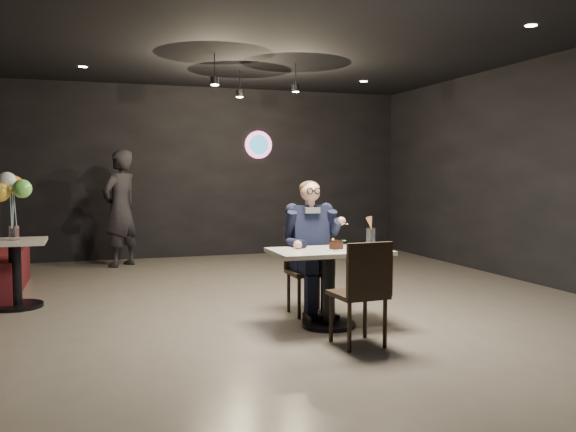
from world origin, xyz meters
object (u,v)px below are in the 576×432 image
object	(u,v)px
chair_near	(358,292)
seated_man	(309,246)
side_table	(15,271)
passerby	(120,208)
main_table	(329,288)
sundae_glass	(371,238)
chair_far	(309,271)
balloon_vase	(14,233)

from	to	relation	value
chair_near	seated_man	xyz separation A→B (m)	(-0.00, 1.21, 0.26)
side_table	passerby	size ratio (longest dim) A/B	0.44
chair_near	main_table	bearing A→B (deg)	85.84
side_table	seated_man	bearing A→B (deg)	-23.84
main_table	sundae_glass	size ratio (longest dim) A/B	5.61
main_table	chair_far	xyz separation A→B (m)	(-0.00, 0.55, 0.09)
balloon_vase	side_table	bearing A→B (deg)	0.00
passerby	sundae_glass	bearing A→B (deg)	70.81
balloon_vase	seated_man	bearing A→B (deg)	-23.84
main_table	seated_man	size ratio (longest dim) A/B	0.76
main_table	sundae_glass	distance (m)	0.64
sundae_glass	seated_man	bearing A→B (deg)	126.41
main_table	chair_near	world-z (taller)	chair_near
chair_near	passerby	world-z (taller)	passerby
main_table	chair_near	bearing A→B (deg)	-90.00
chair_near	sundae_glass	size ratio (longest dim) A/B	4.69
seated_man	passerby	size ratio (longest dim) A/B	0.78
seated_man	balloon_vase	size ratio (longest dim) A/B	9.02
main_table	balloon_vase	distance (m)	3.53
main_table	chair_near	size ratio (longest dim) A/B	1.20
side_table	balloon_vase	world-z (taller)	balloon_vase
main_table	passerby	bearing A→B (deg)	110.27
seated_man	passerby	xyz separation A→B (m)	(-1.70, 4.06, 0.21)
seated_man	side_table	bearing A→B (deg)	156.16
main_table	chair_near	xyz separation A→B (m)	(-0.00, -0.66, 0.09)
main_table	balloon_vase	world-z (taller)	balloon_vase
chair_far	balloon_vase	distance (m)	3.26
chair_far	side_table	bearing A→B (deg)	156.16
sundae_glass	balloon_vase	xyz separation A→B (m)	(-3.39, 1.89, -0.02)
main_table	chair_near	distance (m)	0.67
main_table	balloon_vase	xyz separation A→B (m)	(-2.97, 1.86, 0.45)
chair_near	side_table	bearing A→B (deg)	135.48
side_table	chair_far	bearing A→B (deg)	-23.84
chair_near	seated_man	size ratio (longest dim) A/B	0.64
side_table	passerby	bearing A→B (deg)	65.33
seated_man	chair_near	bearing A→B (deg)	-90.00
main_table	passerby	xyz separation A→B (m)	(-1.70, 4.61, 0.55)
side_table	chair_near	bearing A→B (deg)	-40.37
sundae_glass	balloon_vase	bearing A→B (deg)	150.89
main_table	passerby	world-z (taller)	passerby
side_table	balloon_vase	distance (m)	0.42
chair_near	passerby	xyz separation A→B (m)	(-1.70, 5.27, 0.47)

